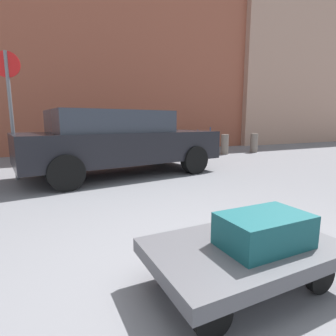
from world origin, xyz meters
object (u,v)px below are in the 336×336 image
Objects in this scene: bollard_kerb_mid at (198,146)px; bollard_kerb_near at (157,147)px; bicycle_leaning at (201,141)px; suitcase_teal_front_left at (264,230)px; no_parking_sign at (10,103)px; parked_car at (119,141)px; bollard_kerb_far at (225,144)px; bollard_corner at (254,143)px; luggage_cart at (243,252)px.

bollard_kerb_near is at bearing 180.00° from bollard_kerb_mid.
bicycle_leaning is at bearing 53.37° from bollard_kerb_mid.
no_parking_sign is at bearing 110.24° from suitcase_teal_front_left.
no_parking_sign is (-2.06, 0.41, 0.80)m from parked_car.
suitcase_teal_front_left is at bearing -126.16° from bollard_kerb_far.
bicycle_leaning is at bearing 128.19° from bollard_corner.
bollard_kerb_near is at bearing 180.00° from bollard_kerb_far.
bollard_corner is at bearing 0.00° from bollard_kerb_far.
no_parking_sign is at bearing 108.90° from luggage_cart.
no_parking_sign is (-8.04, -1.64, 1.19)m from bollard_corner.
parked_car reaches higher than bollard_corner.
bollard_kerb_near is 1.55m from bollard_kerb_mid.
luggage_cart is 4.53m from parked_car.
luggage_cart is at bearing -94.94° from parked_car.
parked_car is 2.55× the size of bicycle_leaning.
suitcase_teal_front_left is 9.11m from bollard_corner.
luggage_cart is 6.90m from bollard_kerb_near.
parked_car is 6.14× the size of bollard_corner.
bollard_kerb_near reaches higher than luggage_cart.
parked_car is 6.14× the size of bollard_kerb_mid.
bicycle_leaning is 2.40× the size of bollard_corner.
parked_car is (0.29, 4.57, 0.31)m from suitcase_teal_front_left.
suitcase_teal_front_left is at bearing -107.73° from bollard_kerb_near.
bollard_kerb_mid is (1.55, 0.00, 0.00)m from bollard_kerb_near.
no_parking_sign is (-5.44, -1.64, 1.19)m from bollard_kerb_mid.
bollard_kerb_mid is 1.00× the size of bollard_kerb_far.
luggage_cart is 0.53× the size of no_parking_sign.
bollard_kerb_mid is 1.17m from bollard_kerb_far.
no_parking_sign is at bearing -163.23° from bollard_kerb_mid.
no_parking_sign reaches higher than suitcase_teal_front_left.
bollard_kerb_far is (4.55, 2.05, -0.39)m from parked_car.
bicycle_leaning is at bearing 59.97° from suitcase_teal_front_left.
no_parking_sign is (-1.68, 4.89, 1.29)m from luggage_cart.
luggage_cart is at bearing -119.98° from bollard_kerb_mid.
suitcase_teal_front_left is 0.34× the size of bicycle_leaning.
bollard_kerb_far is at bearing 180.00° from bollard_corner.
bollard_kerb_far is (2.72, 0.00, 0.00)m from bollard_kerb_near.
bollard_corner is (6.26, 6.62, -0.09)m from suitcase_teal_front_left.
bollard_kerb_mid is at bearing 31.20° from parked_car.
bollard_kerb_far is at bearing 52.91° from luggage_cart.
bollard_kerb_mid is at bearing 180.00° from bollard_corner.
bollard_corner is at bearing 0.00° from bollard_kerb_mid.
luggage_cart is 1.82× the size of bollard_corner.
bollard_kerb_far is at bearing 13.93° from no_parking_sign.
bicycle_leaning is (4.93, 8.32, -0.08)m from suitcase_teal_front_left.
suitcase_teal_front_left is 6.95m from bollard_kerb_near.
bollard_kerb_mid is at bearing 0.00° from bollard_kerb_near.
bollard_kerb_mid is at bearing 61.64° from suitcase_teal_front_left.
parked_car is at bearing -161.09° from bollard_corner.
luggage_cart is 8.19m from bollard_kerb_far.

